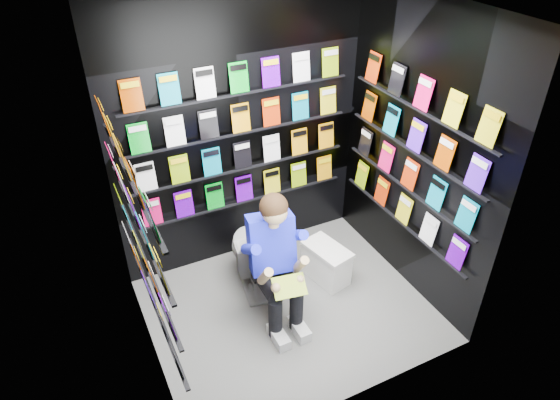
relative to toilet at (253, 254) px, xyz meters
name	(u,v)px	position (x,y,z in m)	size (l,w,h in m)	color
floor	(289,310)	(0.14, -0.46, -0.37)	(2.40, 2.40, 0.00)	slate
ceiling	(293,11)	(0.14, -0.46, 2.23)	(2.40, 2.40, 0.00)	white
wall_back	(240,136)	(0.14, 0.54, 0.93)	(2.40, 0.04, 2.60)	black
wall_front	(366,267)	(0.14, -1.46, 0.93)	(2.40, 0.04, 2.60)	black
wall_left	(132,231)	(-1.06, -0.46, 0.93)	(0.04, 2.00, 2.60)	black
wall_right	(416,155)	(1.34, -0.46, 0.93)	(0.04, 2.00, 2.60)	black
comics_back	(242,137)	(0.14, 0.51, 0.94)	(2.10, 0.06, 1.37)	red
comics_left	(137,229)	(-1.03, -0.46, 0.94)	(0.06, 1.70, 1.37)	red
comics_right	(413,155)	(1.31, -0.46, 0.94)	(0.06, 1.70, 1.37)	red
toilet	(253,254)	(0.00, 0.00, 0.00)	(0.42, 0.75, 0.73)	silver
longbox	(326,264)	(0.66, -0.24, -0.20)	(0.25, 0.45, 0.34)	white
longbox_lid	(327,249)	(0.66, -0.24, -0.01)	(0.27, 0.47, 0.03)	white
reader	(270,243)	(0.00, -0.38, 0.40)	(0.51, 0.75, 1.37)	#272DE4
held_comic	(289,286)	(0.00, -0.73, 0.21)	(0.27, 0.01, 0.18)	green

